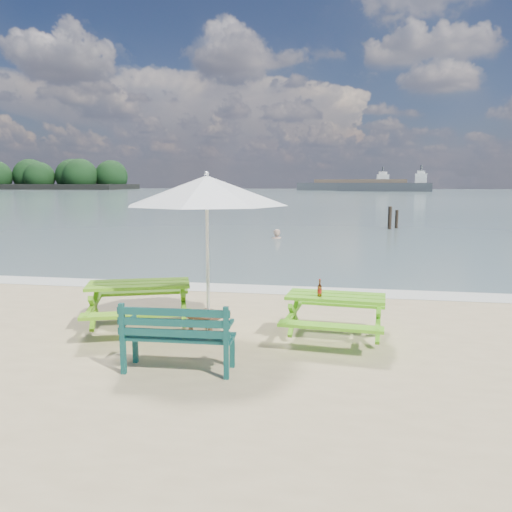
% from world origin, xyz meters
% --- Properties ---
extents(sea, '(300.00, 300.00, 0.00)m').
position_xyz_m(sea, '(0.00, 85.00, 0.00)').
color(sea, slate).
rests_on(sea, ground).
extents(foam_strip, '(22.00, 0.90, 0.01)m').
position_xyz_m(foam_strip, '(0.00, 4.60, 0.01)').
color(foam_strip, silver).
rests_on(foam_strip, ground).
extents(picnic_table_left, '(2.13, 2.24, 0.77)m').
position_xyz_m(picnic_table_left, '(-1.59, 1.27, 0.37)').
color(picnic_table_left, '#64A919').
rests_on(picnic_table_left, ground).
extents(picnic_table_right, '(1.59, 1.74, 0.70)m').
position_xyz_m(picnic_table_right, '(1.58, 1.26, 0.34)').
color(picnic_table_right, '#5FB81B').
rests_on(picnic_table_right, ground).
extents(park_bench, '(1.43, 0.54, 0.87)m').
position_xyz_m(park_bench, '(-0.37, -0.36, 0.27)').
color(park_bench, '#0F413C').
rests_on(park_bench, ground).
extents(side_table, '(0.67, 0.67, 0.33)m').
position_xyz_m(side_table, '(-0.41, 1.22, 0.17)').
color(side_table, brown).
rests_on(side_table, ground).
extents(patio_umbrella, '(3.34, 3.34, 2.49)m').
position_xyz_m(patio_umbrella, '(-0.41, 1.22, 2.26)').
color(patio_umbrella, silver).
rests_on(patio_umbrella, ground).
extents(beer_bottle, '(0.07, 0.07, 0.26)m').
position_xyz_m(beer_bottle, '(1.34, 1.13, 0.78)').
color(beer_bottle, brown).
rests_on(beer_bottle, picnic_table_right).
extents(swimmer, '(0.73, 0.62, 1.69)m').
position_xyz_m(swimmer, '(-1.15, 14.82, -0.45)').
color(swimmer, tan).
rests_on(swimmer, ground).
extents(mooring_pilings, '(0.58, 0.78, 1.36)m').
position_xyz_m(mooring_pilings, '(4.14, 20.09, 0.44)').
color(mooring_pilings, black).
rests_on(mooring_pilings, ground).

